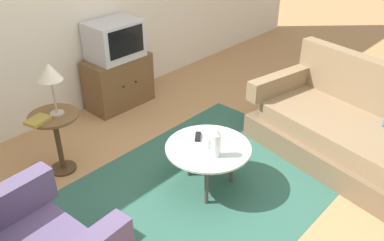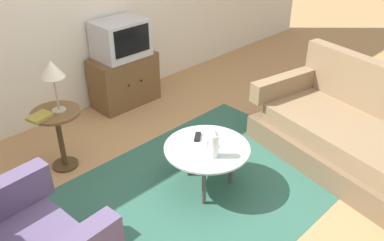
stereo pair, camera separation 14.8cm
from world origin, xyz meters
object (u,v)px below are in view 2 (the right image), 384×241
coffee_table (207,151)px  tv_stand (125,80)px  couch (354,136)px  television (121,39)px  side_table (58,128)px  vase (214,143)px  table_lamp (52,71)px  book (40,117)px  mug (207,142)px  tv_remote_dark (198,137)px

coffee_table → tv_stand: tv_stand is taller
couch → television: size_ratio=3.35×
side_table → vase: (0.68, -1.30, 0.12)m
coffee_table → table_lamp: bearing=121.8°
tv_stand → television: television is taller
television → table_lamp: size_ratio=1.22×
book → coffee_table: bearing=-66.2°
television → mug: (-0.47, -1.81, -0.36)m
tv_stand → table_lamp: 1.52m
side_table → tv_remote_dark: size_ratio=4.26×
side_table → television: (1.22, 0.65, 0.40)m
tv_stand → tv_remote_dark: size_ratio=5.57×
vase → mug: size_ratio=2.11×
tv_stand → television: 0.52m
couch → coffee_table: couch is taller
coffee_table → couch: bearing=-29.8°
tv_stand → television: bearing=90.0°
side_table → table_lamp: bearing=-41.6°
coffee_table → vase: 0.21m
tv_stand → table_lamp: (-1.19, -0.67, 0.68)m
television → tv_stand: bearing=-90.0°
table_lamp → book: (-0.18, 0.01, -0.37)m
couch → mug: (-1.26, 0.73, 0.17)m
side_table → tv_remote_dark: side_table is taller
couch → book: 2.88m
side_table → book: 0.24m
tv_remote_dark → book: (-0.94, 0.99, 0.18)m
tv_stand → side_table: bearing=-152.0°
table_lamp → vase: (0.65, -1.27, -0.44)m
side_table → mug: (0.74, -1.17, 0.04)m
side_table → tv_stand: 1.38m
mug → television: bearing=75.4°
couch → tv_remote_dark: 1.51m
couch → table_lamp: (-1.97, 1.87, 0.69)m
side_table → tv_stand: tv_stand is taller
television → book: bearing=-154.1°
tv_stand → mug: 1.88m
table_lamp → television: bearing=29.5°
vase → table_lamp: bearing=117.2°
couch → coffee_table: bearing=71.6°
side_table → television: bearing=28.0°
couch → tv_stand: couch is taller
side_table → book: size_ratio=2.66×
couch → table_lamp: bearing=58.0°
mug → book: (-0.90, 1.15, 0.15)m
coffee_table → vase: (-0.06, -0.13, 0.16)m
couch → vase: (-1.32, 0.60, 0.25)m
coffee_table → mug: 0.08m
couch → book: bearing=60.4°
vase → coffee_table: bearing=65.4°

